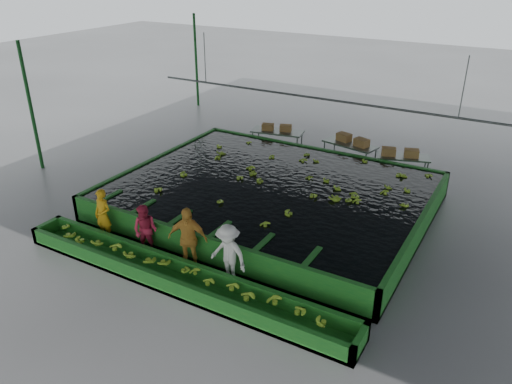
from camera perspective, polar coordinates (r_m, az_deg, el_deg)
The scene contains 21 objects.
ground at distance 15.87m, azimuth -0.90°, elevation -3.94°, with size 80.00×80.00×0.00m, color #5E5E5E.
shed_roof at distance 14.10m, azimuth -1.05°, elevation 14.06°, with size 20.00×22.00×0.04m, color slate.
shed_posts at distance 14.80m, azimuth -0.97°, elevation 4.53°, with size 20.00×22.00×5.00m, color #124618, non-canonical shape.
flotation_tank at distance 16.81m, azimuth 1.70°, elevation -0.42°, with size 10.00×8.00×0.90m, color #1C671D, non-canonical shape.
tank_water at distance 16.64m, azimuth 1.72°, elevation 0.82°, with size 9.70×7.70×0.00m, color black.
sorting_trough at distance 13.25m, azimuth -9.02°, elevation -9.58°, with size 10.00×1.00×0.50m, color #1C671D, non-canonical shape.
cableway_rail at distance 18.91m, azimuth 6.95°, elevation 10.61°, with size 0.08×0.08×14.00m, color #59605B.
rail_hanger_left at distance 21.10m, azimuth -5.87°, elevation 14.99°, with size 0.04×0.04×2.00m, color #59605B.
rail_hanger_right at distance 17.40m, azimuth 22.66°, elevation 10.97°, with size 0.04×0.04×2.00m, color #59605B.
worker_a at distance 15.49m, azimuth -17.07°, elevation -2.53°, with size 0.59×0.39×1.62m, color #CF9411.
worker_b at distance 14.46m, azimuth -12.52°, elevation -4.28°, with size 0.74×0.58×1.52m, color #B82340.
worker_c at distance 13.52m, azimuth -7.82°, elevation -5.31°, with size 1.08×0.45×1.85m, color gold.
worker_d at distance 12.91m, azimuth -3.20°, elevation -7.13°, with size 1.09×0.63×1.69m, color silver.
packing_table_left at distance 21.64m, azimuth 2.44°, elevation 5.76°, with size 2.19×0.88×1.00m, color #59605B, non-canonical shape.
packing_table_mid at distance 20.53m, azimuth 10.60°, elevation 4.20°, with size 2.15×0.86×0.98m, color #59605B, non-canonical shape.
packing_table_right at distance 19.92m, azimuth 16.35°, elevation 2.76°, with size 1.95×0.78×0.89m, color #59605B, non-canonical shape.
box_stack_left at distance 21.51m, azimuth 2.38°, elevation 7.04°, with size 1.26×0.35×0.27m, color olive, non-canonical shape.
box_stack_mid at distance 20.38m, azimuth 10.95°, elevation 5.48°, with size 1.42×0.39×0.31m, color olive, non-canonical shape.
box_stack_right at distance 19.75m, azimuth 16.09°, elevation 3.98°, with size 1.36×0.38×0.29m, color olive, non-canonical shape.
floating_bananas at distance 17.29m, azimuth 2.98°, elevation 1.77°, with size 8.52×5.81×0.12m, color #83B525, non-canonical shape.
trough_bananas at distance 13.16m, azimuth -9.06°, elevation -9.04°, with size 8.97×0.60×0.12m, color #83B525, non-canonical shape.
Camera 1 is at (7.12, -11.85, 7.79)m, focal length 35.00 mm.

